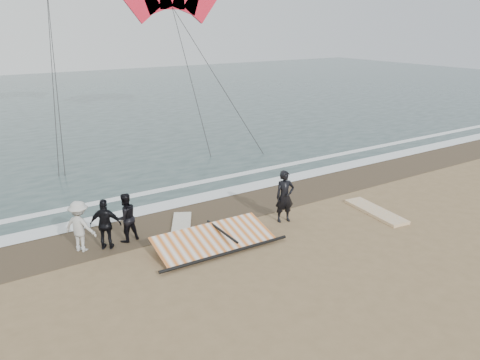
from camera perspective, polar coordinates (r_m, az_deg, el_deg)
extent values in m
plane|color=#8C704C|center=(14.47, 7.47, -9.05)|extent=(120.00, 120.00, 0.00)
cube|color=#233838|center=(43.98, -21.69, 8.67)|extent=(120.00, 54.00, 0.02)
cube|color=#4C3D2B|center=(17.78, -1.90, -3.41)|extent=(120.00, 2.80, 0.01)
cube|color=white|center=(18.91, -4.09, -2.00)|extent=(120.00, 0.90, 0.01)
cube|color=white|center=(20.33, -6.42, -0.57)|extent=(120.00, 0.45, 0.01)
imported|color=black|center=(16.38, 5.47, -2.00)|extent=(0.77, 0.60, 1.86)
cube|color=silver|center=(18.04, 16.21, -3.69)|extent=(1.08, 2.77, 0.11)
cube|color=beige|center=(16.23, -7.17, -5.65)|extent=(1.67, 2.36, 0.10)
imported|color=black|center=(15.33, -13.79, -4.46)|extent=(0.87, 0.73, 1.62)
imported|color=black|center=(14.96, -16.06, -5.22)|extent=(1.03, 0.84, 1.63)
imported|color=#BBBBB6|center=(15.08, -18.94, -5.37)|extent=(1.13, 1.19, 1.62)
cube|color=black|center=(15.23, -4.99, -7.26)|extent=(2.59, 0.67, 0.10)
cube|color=orange|center=(14.73, -3.22, -7.07)|extent=(3.79, 1.53, 0.40)
cylinder|color=black|center=(14.22, -1.62, -8.92)|extent=(4.36, 0.19, 0.10)
cylinder|color=black|center=(14.80, -2.22, -6.28)|extent=(0.12, 1.88, 0.08)
cylinder|color=#262626|center=(27.56, -6.16, 12.66)|extent=(0.04, 0.04, 11.05)
cylinder|color=#262626|center=(27.71, -3.19, 12.77)|extent=(0.04, 0.04, 11.72)
cylinder|color=#262626|center=(27.09, -21.98, 12.93)|extent=(0.04, 0.04, 13.87)
cylinder|color=#262626|center=(27.10, -21.70, 12.96)|extent=(0.04, 0.04, 13.84)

